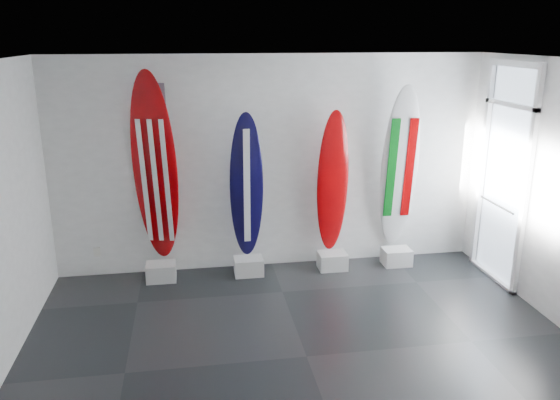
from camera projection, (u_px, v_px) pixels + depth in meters
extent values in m
plane|color=black|center=(307.00, 357.00, 5.82)|extent=(6.00, 6.00, 0.00)
plane|color=white|center=(311.00, 62.00, 4.96)|extent=(6.00, 6.00, 0.00)
plane|color=silver|center=(271.00, 164.00, 7.76)|extent=(6.00, 0.00, 6.00)
plane|color=silver|center=(405.00, 367.00, 3.03)|extent=(6.00, 0.00, 6.00)
cube|color=silver|center=(161.00, 272.00, 7.61)|extent=(0.40, 0.30, 0.24)
ellipsoid|color=#920205|center=(155.00, 169.00, 7.30)|extent=(0.67, 0.53, 2.61)
cube|color=silver|center=(249.00, 266.00, 7.79)|extent=(0.40, 0.30, 0.24)
ellipsoid|color=black|center=(247.00, 186.00, 7.56)|extent=(0.46, 0.18, 2.04)
cube|color=silver|center=(332.00, 261.00, 7.98)|extent=(0.40, 0.30, 0.24)
ellipsoid|color=#920205|center=(333.00, 182.00, 7.75)|extent=(0.48, 0.25, 2.04)
cube|color=silver|center=(396.00, 257.00, 8.13)|extent=(0.40, 0.30, 0.24)
ellipsoid|color=silver|center=(399.00, 168.00, 7.85)|extent=(0.55, 0.38, 2.38)
cube|color=silver|center=(97.00, 252.00, 7.69)|extent=(0.09, 0.02, 0.13)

